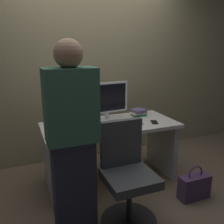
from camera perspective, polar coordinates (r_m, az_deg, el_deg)
The scene contains 13 objects.
ground_plane at distance 3.09m, azimuth -0.36°, elevation -15.63°, with size 9.00×9.00×0.00m, color brown.
wall_back at distance 3.44m, azimuth -5.65°, elevation 13.72°, with size 6.40×0.10×3.00m, color #8C7F5B.
desk at distance 2.86m, azimuth -0.38°, elevation -6.85°, with size 1.54×0.70×0.72m.
office_chair at distance 2.28m, azimuth 3.48°, elevation -15.25°, with size 0.52×0.52×0.94m.
person_at_desk at distance 1.98m, azimuth -9.30°, elevation -6.94°, with size 0.40×0.24×1.64m.
monitor at distance 2.85m, azimuth -1.22°, elevation 2.99°, with size 0.54×0.16×0.46m.
keyboard at distance 2.67m, azimuth 0.60°, elevation -3.32°, with size 0.43×0.13×0.02m, color white.
mouse at distance 2.79m, azimuth 6.75°, elevation -2.44°, with size 0.06×0.10×0.03m, color white.
cup_near_keyboard at distance 2.60m, azimuth -8.76°, elevation -3.16°, with size 0.07×0.07×0.10m, color white.
cup_by_monitor at distance 2.81m, azimuth -10.32°, elevation -1.87°, with size 0.07×0.07×0.09m, color silver.
book_stack at distance 3.11m, azimuth 6.27°, elevation -0.07°, with size 0.20×0.19×0.09m.
cell_phone at distance 2.87m, azimuth 9.88°, elevation -2.36°, with size 0.07×0.14×0.01m, color black.
handbag at distance 2.85m, azimuth 18.75°, elevation -16.24°, with size 0.34×0.14×0.38m.
Camera 1 is at (-0.97, -2.47, 1.58)m, focal length 38.92 mm.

